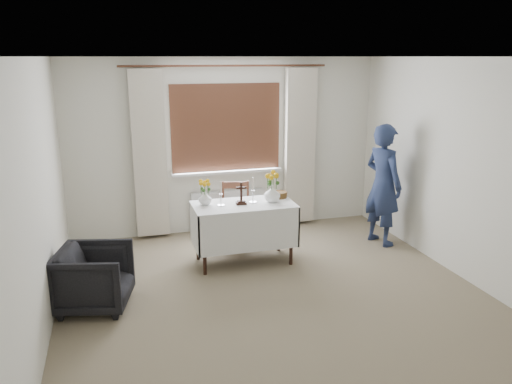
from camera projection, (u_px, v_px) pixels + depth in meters
ground at (281, 304)px, 5.21m from camera, size 5.00×5.00×0.00m
altar_table at (244, 233)px, 6.19m from camera, size 1.24×0.64×0.76m
wooden_chair at (236, 215)px, 6.75m from camera, size 0.48×0.48×0.86m
armchair at (95, 278)px, 5.07m from camera, size 0.85×0.83×0.64m
person at (383, 185)px, 6.73m from camera, size 0.55×0.69×1.66m
radiator at (228, 211)px, 7.37m from camera, size 1.10×0.10×0.60m
wooden_cross at (241, 193)px, 6.04m from camera, size 0.14×0.10×0.28m
candlestick_left at (221, 194)px, 5.97m from camera, size 0.09×0.09×0.30m
candlestick_right at (253, 190)px, 6.10m from camera, size 0.11×0.11×0.32m
flower_vase_left at (205, 198)px, 6.03m from camera, size 0.16×0.16×0.17m
flower_vase_right at (272, 194)px, 6.15m from camera, size 0.25×0.25×0.21m
wicker_basket at (279, 195)px, 6.36m from camera, size 0.24×0.24×0.08m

